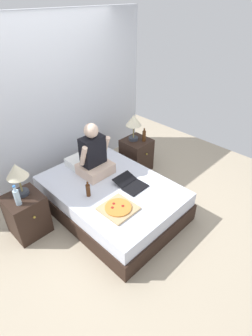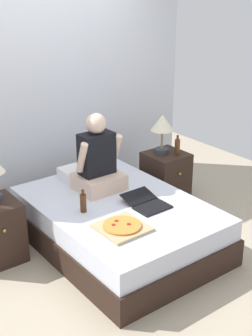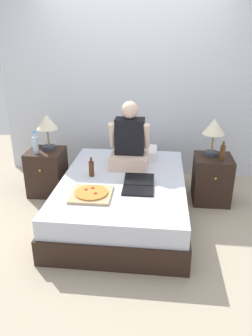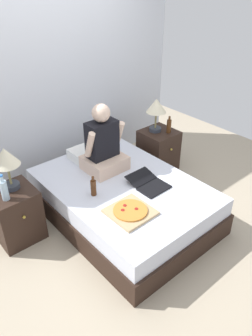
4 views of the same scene
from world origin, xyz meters
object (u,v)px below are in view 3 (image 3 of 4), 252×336
at_px(beer_bottle, 222,153).
at_px(person_seated, 130,143).
at_px(lamp_on_left_nightstand, 47,124).
at_px(lamp_on_right_nightstand, 214,129).
at_px(beer_bottle_on_bed, 91,168).
at_px(water_bottle, 35,144).
at_px(pizza_box, 91,194).
at_px(nightstand_right, 212,179).
at_px(nightstand_left, 47,172).
at_px(bed, 123,198).
at_px(laptop, 138,187).

height_order(beer_bottle, person_seated, person_seated).
distance_m(lamp_on_left_nightstand, lamp_on_right_nightstand, 2.01).
bearing_deg(beer_bottle_on_bed, water_bottle, 155.45).
height_order(water_bottle, lamp_on_right_nightstand, lamp_on_right_nightstand).
xyz_separation_m(person_seated, pizza_box, (-0.30, -0.81, -0.27)).
bearing_deg(lamp_on_left_nightstand, beer_bottle_on_bed, -37.22).
bearing_deg(lamp_on_right_nightstand, beer_bottle_on_bed, -160.33).
relative_size(lamp_on_left_nightstand, beer_bottle_on_bed, 2.05).
bearing_deg(person_seated, nightstand_right, 5.54).
height_order(nightstand_right, lamp_on_right_nightstand, lamp_on_right_nightstand).
bearing_deg(lamp_on_left_nightstand, nightstand_left, -128.63).
distance_m(bed, lamp_on_right_nightstand, 1.33).
bearing_deg(person_seated, bed, -95.38).
bearing_deg(beer_bottle, water_bottle, 179.74).
xyz_separation_m(nightstand_right, laptop, (-0.85, -0.70, 0.19)).
relative_size(bed, laptop, 4.65).
xyz_separation_m(bed, beer_bottle_on_bed, (-0.36, 0.04, 0.33)).
xyz_separation_m(lamp_on_left_nightstand, nightstand_right, (2.04, -0.05, -0.62)).
distance_m(nightstand_right, beer_bottle_on_bed, 1.49).
xyz_separation_m(nightstand_right, pizza_box, (-1.30, -0.90, 0.19)).
distance_m(lamp_on_left_nightstand, nightstand_right, 2.13).
xyz_separation_m(person_seated, beer_bottle_on_bed, (-0.39, -0.34, -0.20)).
bearing_deg(nightstand_right, person_seated, -174.46).
bearing_deg(beer_bottle_on_bed, beer_bottle, 13.00).
height_order(person_seated, laptop, person_seated).
distance_m(nightstand_left, nightstand_right, 2.08).
bearing_deg(pizza_box, nightstand_right, 34.67).
xyz_separation_m(lamp_on_left_nightstand, laptop, (1.19, -0.75, -0.43)).
bearing_deg(water_bottle, lamp_on_right_nightstand, 3.76).
bearing_deg(bed, person_seated, 84.62).
height_order(nightstand_right, laptop, nightstand_right).
relative_size(bed, lamp_on_right_nightstand, 4.33).
height_order(nightstand_left, nightstand_right, same).
height_order(bed, lamp_on_left_nightstand, lamp_on_left_nightstand).
xyz_separation_m(pizza_box, beer_bottle_on_bed, (-0.09, 0.46, 0.07)).
distance_m(lamp_on_right_nightstand, beer_bottle_on_bed, 1.49).
height_order(pizza_box, beer_bottle_on_bed, beer_bottle_on_bed).
xyz_separation_m(laptop, pizza_box, (-0.45, -0.20, -0.00)).
xyz_separation_m(water_bottle, pizza_box, (0.86, -0.81, -0.21)).
bearing_deg(laptop, bed, 130.21).
relative_size(lamp_on_left_nightstand, laptop, 1.07).
bearing_deg(water_bottle, laptop, -25.04).
xyz_separation_m(beer_bottle, beer_bottle_on_bed, (-1.47, -0.34, -0.12)).
distance_m(nightstand_left, person_seated, 1.17).
bearing_deg(water_bottle, person_seated, -0.37).
relative_size(laptop, pizza_box, 1.03).
bearing_deg(pizza_box, bed, 58.00).
height_order(bed, person_seated, person_seated).
bearing_deg(bed, water_bottle, 160.84).
height_order(bed, lamp_on_right_nightstand, lamp_on_right_nightstand).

